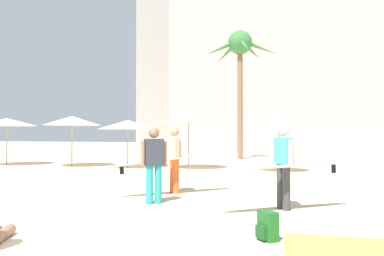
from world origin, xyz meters
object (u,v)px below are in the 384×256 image
palm_tree_left (240,53)px  cafe_umbrella_2 (7,122)px  cafe_umbrella_4 (128,125)px  person_mid_center (283,164)px  cafe_umbrella_1 (189,118)px  backpack (267,226)px  beach_towel (354,247)px  cafe_umbrella_5 (278,123)px  person_near_right (173,158)px  person_near_left (154,162)px  cafe_umbrella_0 (72,121)px

palm_tree_left → cafe_umbrella_2: (-10.46, -7.40, -4.36)m
cafe_umbrella_4 → person_mid_center: (7.16, -7.86, -1.03)m
cafe_umbrella_1 → backpack: cafe_umbrella_1 is taller
beach_towel → backpack: bearing=177.8°
cafe_umbrella_1 → cafe_umbrella_4: cafe_umbrella_1 is taller
cafe_umbrella_2 → cafe_umbrella_4: size_ratio=1.02×
beach_towel → cafe_umbrella_5: bearing=98.3°
cafe_umbrella_5 → person_near_right: cafe_umbrella_5 is taller
palm_tree_left → cafe_umbrella_5: size_ratio=3.57×
cafe_umbrella_1 → cafe_umbrella_2: cafe_umbrella_1 is taller
backpack → person_near_left: bearing=-79.9°
cafe_umbrella_0 → person_near_right: (7.19, -6.40, -1.24)m
cafe_umbrella_0 → cafe_umbrella_2: 3.54m
beach_towel → palm_tree_left: bearing=103.3°
person_near_left → person_mid_center: bearing=-128.4°
cafe_umbrella_2 → backpack: 16.71m
cafe_umbrella_5 → backpack: 10.23m
person_near_right → person_near_left: person_near_right is taller
cafe_umbrella_2 → backpack: (13.39, -9.81, -1.92)m
beach_towel → person_mid_center: size_ratio=0.69×
cafe_umbrella_5 → backpack: size_ratio=5.24×
cafe_umbrella_1 → backpack: bearing=-67.9°
cafe_umbrella_4 → beach_towel: size_ratio=1.49×
cafe_umbrella_5 → person_near_right: bearing=-109.9°
cafe_umbrella_5 → person_near_right: (-2.34, -6.45, -1.05)m
cafe_umbrella_5 → cafe_umbrella_0: bearing=-179.7°
cafe_umbrella_1 → person_near_left: cafe_umbrella_1 is taller
palm_tree_left → cafe_umbrella_1: (-1.27, -6.87, -4.24)m
backpack → person_near_right: person_near_right is taller
backpack → person_mid_center: 2.36m
cafe_umbrella_1 → person_near_left: bearing=-79.1°
cafe_umbrella_1 → cafe_umbrella_4: (-2.81, -0.25, -0.28)m
cafe_umbrella_4 → backpack: cafe_umbrella_4 is taller
person_mid_center → cafe_umbrella_1: bearing=-97.6°
cafe_umbrella_5 → beach_towel: cafe_umbrella_5 is taller
cafe_umbrella_4 → cafe_umbrella_5: 6.69m
palm_tree_left → cafe_umbrella_2: 13.53m
backpack → palm_tree_left: bearing=-120.1°
palm_tree_left → person_mid_center: 16.26m
cafe_umbrella_0 → beach_towel: cafe_umbrella_0 is taller
beach_towel → person_mid_center: person_mid_center is taller
cafe_umbrella_2 → person_near_right: cafe_umbrella_2 is taller
palm_tree_left → cafe_umbrella_4: bearing=-119.8°
cafe_umbrella_0 → beach_towel: 15.06m
person_near_left → cafe_umbrella_0: bearing=4.1°
cafe_umbrella_5 → person_mid_center: (0.47, -7.83, -1.04)m
cafe_umbrella_0 → beach_towel: bearing=-42.4°
person_near_left → backpack: bearing=-168.9°
cafe_umbrella_0 → backpack: cafe_umbrella_0 is taller
person_near_right → cafe_umbrella_2: bearing=106.6°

